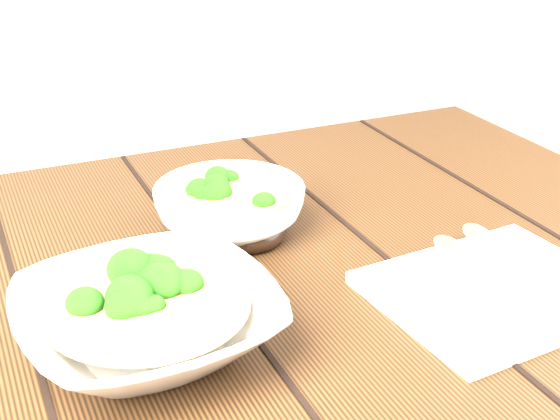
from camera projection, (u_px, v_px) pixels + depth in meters
name	position (u px, v px, depth m)	size (l,w,h in m)	color
table	(229.00, 358.00, 0.93)	(1.20, 0.80, 0.75)	#321D0E
soup_bowl_front	(148.00, 318.00, 0.73)	(0.26, 0.26, 0.07)	silver
soup_bowl_back	(230.00, 207.00, 0.96)	(0.19, 0.19, 0.07)	silver
trivet	(246.00, 231.00, 0.94)	(0.10, 0.10, 0.02)	black
napkin	(495.00, 291.00, 0.82)	(0.25, 0.20, 0.01)	beige
spoon_left	(465.00, 263.00, 0.86)	(0.06, 0.20, 0.01)	#AFAB9A
spoon_right	(490.00, 250.00, 0.89)	(0.08, 0.20, 0.01)	#AFAB9A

